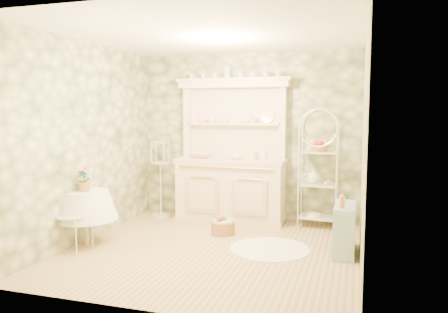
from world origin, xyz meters
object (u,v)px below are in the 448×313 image
(side_shelf, at_px, (345,230))
(birdcage_stand, at_px, (160,173))
(bakers_rack, at_px, (319,164))
(round_table, at_px, (86,216))
(floor_basket, at_px, (223,227))
(cafe_chair, at_px, (72,217))
(kitchen_dresser, at_px, (231,150))

(side_shelf, bearing_deg, birdcage_stand, 165.78)
(bakers_rack, distance_m, round_table, 3.43)
(bakers_rack, xyz_separation_m, floor_basket, (-1.26, -0.84, -0.86))
(side_shelf, bearing_deg, bakers_rack, 115.65)
(bakers_rack, relative_size, cafe_chair, 2.21)
(kitchen_dresser, distance_m, birdcage_stand, 1.28)
(round_table, relative_size, cafe_chair, 0.85)
(kitchen_dresser, bearing_deg, cafe_chair, -125.60)
(cafe_chair, xyz_separation_m, birdcage_stand, (0.28, 2.00, 0.29))
(bakers_rack, bearing_deg, round_table, -142.74)
(round_table, xyz_separation_m, birdcage_stand, (0.28, 1.71, 0.36))
(birdcage_stand, bearing_deg, cafe_chair, -97.82)
(kitchen_dresser, height_order, side_shelf, kitchen_dresser)
(floor_basket, bearing_deg, kitchen_dresser, 98.17)
(kitchen_dresser, xyz_separation_m, cafe_chair, (-1.48, -2.07, -0.71))
(kitchen_dresser, relative_size, cafe_chair, 2.60)
(bakers_rack, xyz_separation_m, side_shelf, (0.43, -1.19, -0.68))
(birdcage_stand, distance_m, floor_basket, 1.64)
(cafe_chair, distance_m, birdcage_stand, 2.04)
(side_shelf, height_order, floor_basket, side_shelf)
(bakers_rack, bearing_deg, kitchen_dresser, -173.67)
(floor_basket, bearing_deg, cafe_chair, -141.57)
(cafe_chair, relative_size, birdcage_stand, 0.60)
(bakers_rack, relative_size, round_table, 2.59)
(kitchen_dresser, distance_m, cafe_chair, 2.64)
(cafe_chair, bearing_deg, side_shelf, 2.51)
(side_shelf, xyz_separation_m, floor_basket, (-1.69, 0.36, -0.19))
(birdcage_stand, relative_size, floor_basket, 4.40)
(round_table, bearing_deg, cafe_chair, -90.00)
(birdcage_stand, bearing_deg, kitchen_dresser, 3.02)
(kitchen_dresser, xyz_separation_m, bakers_rack, (1.38, 0.03, -0.17))
(birdcage_stand, bearing_deg, floor_basket, -29.21)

